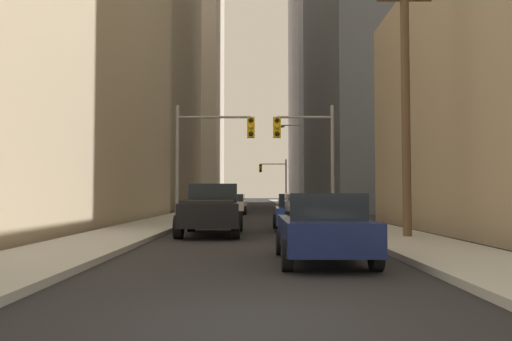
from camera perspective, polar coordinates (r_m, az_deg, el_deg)
name	(u,v)px	position (r m, az deg, el deg)	size (l,w,h in m)	color
ground_plane	(252,325)	(6.18, -0.48, -16.66)	(400.00, 400.00, 0.00)	black
sidewalk_left	(213,208)	(56.21, -4.77, -4.08)	(2.73, 160.00, 0.15)	#9E9E99
sidewalk_right	(299,208)	(56.20, 4.80, -4.08)	(2.73, 160.00, 0.15)	#9E9E99
pickup_truck_black	(213,210)	(19.37, -4.79, -4.30)	(2.20, 5.46, 1.90)	black
sedan_navy	(323,227)	(11.56, 7.43, -6.22)	(1.95, 4.20, 1.52)	#141E4C
sedan_blue	(298,212)	(21.41, 4.69, -4.57)	(1.95, 4.25, 1.52)	navy
sedan_white	(234,204)	(38.90, -2.43, -3.71)	(1.96, 4.27, 1.52)	white
traffic_signal_near_left	(212,144)	(26.23, -4.89, 2.96)	(3.99, 0.44, 6.00)	gray
traffic_signal_near_right	(308,145)	(26.25, 5.71, 2.86)	(3.08, 0.44, 6.00)	gray
traffic_signal_far_right	(275,175)	(66.56, 2.10, -0.46)	(3.55, 0.44, 6.00)	gray
utility_pole_right	(406,89)	(17.83, 16.19, 8.59)	(2.20, 0.28, 9.33)	brown
street_lamp_right	(300,158)	(43.55, 4.85, 1.34)	(2.18, 0.32, 7.50)	gray
building_left_mid_office	(122,63)	(60.18, -14.53, 11.36)	(14.67, 28.27, 31.95)	tan
building_left_far_tower	(173,14)	(105.09, -9.16, 16.57)	(18.74, 23.08, 72.06)	#B7A893
building_right_mid_block	(398,45)	(57.05, 15.35, 13.14)	(16.81, 29.19, 33.84)	#4C515B
building_right_far_highrise	(356,15)	(99.49, 10.91, 16.42)	(22.62, 26.31, 67.82)	#93939E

